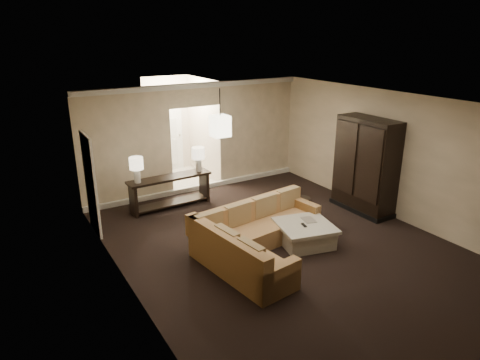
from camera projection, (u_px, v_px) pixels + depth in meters
ground at (289, 251)px, 8.24m from camera, size 8.00×8.00×0.00m
wall_back at (196, 138)px, 11.01m from camera, size 6.00×0.04×2.80m
wall_left at (131, 217)px, 6.32m from camera, size 0.04×8.00×2.80m
wall_right at (402, 158)px, 9.25m from camera, size 0.04×8.00×2.80m
ceiling at (295, 105)px, 7.32m from camera, size 6.00×8.00×0.02m
crown_molding at (195, 86)px, 10.53m from camera, size 6.00×0.10×0.12m
baseboard at (199, 187)px, 11.41m from camera, size 6.00×0.10×0.12m
side_door at (91, 184)px, 8.71m from camera, size 0.05×0.90×2.10m
foyer at (176, 132)px, 12.13m from camera, size 1.44×2.02×2.80m
sectional_sofa at (256, 237)px, 8.05m from camera, size 2.84×2.44×0.82m
coffee_table at (305, 233)px, 8.46m from camera, size 1.25×1.25×0.44m
console_table at (170, 189)px, 10.14m from camera, size 2.01×0.51×0.77m
armoire at (365, 167)px, 9.79m from camera, size 0.65×1.52×2.19m
drink_table at (302, 204)px, 9.56m from camera, size 0.39×0.39×0.49m
table_lamp_left at (136, 166)px, 9.51m from camera, size 0.31×0.31×0.59m
table_lamp_right at (198, 156)px, 10.30m from camera, size 0.31×0.31×0.59m
pendant_light at (220, 126)px, 9.78m from camera, size 0.38×0.38×1.09m
person at (158, 145)px, 12.24m from camera, size 0.71×0.52×1.84m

